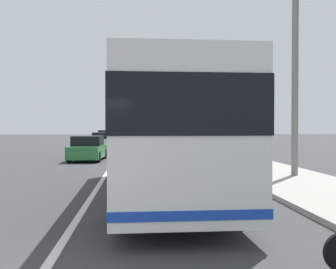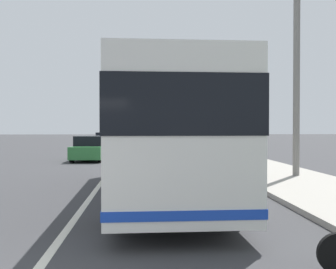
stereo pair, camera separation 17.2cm
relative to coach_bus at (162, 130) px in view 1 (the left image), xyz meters
The scene contains 8 objects.
sidewalk_curb 5.32m from the coach_bus, 73.55° to the right, with size 110.00×3.60×0.14m, color #9E998E.
lane_divider_line 3.09m from the coach_bus, 54.65° to the left, with size 110.00×0.16×0.01m, color silver.
coach_bus is the anchor object (origin of this frame).
car_far_distant 13.29m from the coach_bus, 15.69° to the left, with size 4.45×2.00×1.45m.
car_behind_bus 23.74m from the coach_bus, ahead, with size 4.11×2.06×1.52m.
car_oncoming 30.92m from the coach_bus, ahead, with size 4.73×2.11×1.45m.
car_side_street 41.80m from the coach_bus, ahead, with size 4.06×1.91×1.57m.
utility_pole 6.70m from the coach_bus, 57.00° to the right, with size 0.25×0.25×8.39m, color slate.
Camera 1 is at (-3.16, -1.26, 1.96)m, focal length 43.93 mm.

